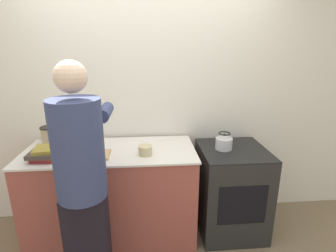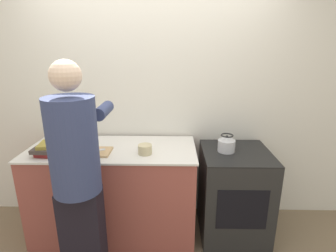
% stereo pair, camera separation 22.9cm
% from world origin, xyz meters
% --- Properties ---
extents(wall_back, '(8.00, 0.05, 2.60)m').
position_xyz_m(wall_back, '(0.00, 0.74, 1.30)').
color(wall_back, silver).
rests_on(wall_back, ground_plane).
extents(counter, '(1.58, 0.69, 0.92)m').
position_xyz_m(counter, '(-0.36, 0.34, 0.46)').
color(counter, '#9E4C42').
rests_on(counter, ground_plane).
extents(oven, '(0.63, 0.66, 0.89)m').
position_xyz_m(oven, '(0.82, 0.33, 0.44)').
color(oven, black).
rests_on(oven, ground_plane).
extents(person, '(0.39, 0.62, 1.76)m').
position_xyz_m(person, '(-0.47, -0.27, 0.96)').
color(person, black).
rests_on(person, ground_plane).
extents(cutting_board, '(0.31, 0.23, 0.02)m').
position_xyz_m(cutting_board, '(-0.50, 0.21, 0.92)').
color(cutting_board, tan).
rests_on(cutting_board, counter).
extents(knife, '(0.21, 0.10, 0.01)m').
position_xyz_m(knife, '(-0.51, 0.21, 0.94)').
color(knife, silver).
rests_on(knife, cutting_board).
extents(kettle, '(0.16, 0.16, 0.17)m').
position_xyz_m(kettle, '(0.72, 0.34, 0.96)').
color(kettle, silver).
rests_on(kettle, oven).
extents(bowl_prep, '(0.12, 0.12, 0.09)m').
position_xyz_m(bowl_prep, '(-0.03, 0.20, 0.96)').
color(bowl_prep, '#C6B789').
rests_on(bowl_prep, counter).
extents(canister_jar, '(0.17, 0.17, 0.18)m').
position_xyz_m(canister_jar, '(-0.95, 0.53, 1.01)').
color(canister_jar, tan).
rests_on(canister_jar, counter).
extents(book_stack, '(0.23, 0.26, 0.10)m').
position_xyz_m(book_stack, '(-0.89, 0.18, 0.97)').
color(book_stack, maroon).
rests_on(book_stack, counter).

